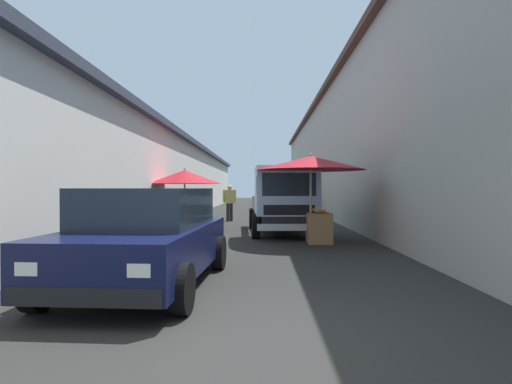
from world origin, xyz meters
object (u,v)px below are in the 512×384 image
object	(u,v)px
delivery_truck	(283,202)
vendor_by_crates	(230,200)
plastic_stool	(302,214)
fruit_stall_near_left	(312,171)
fruit_stall_mid_lane	(295,181)
fruit_stall_far_left	(185,182)
hatchback_car	(147,236)

from	to	relation	value
delivery_truck	vendor_by_crates	xyz separation A→B (m)	(5.47, 2.10, -0.12)
vendor_by_crates	plastic_stool	world-z (taller)	vendor_by_crates
fruit_stall_near_left	fruit_stall_mid_lane	bearing A→B (deg)	-2.48
vendor_by_crates	plastic_stool	size ratio (longest dim) A/B	3.66
fruit_stall_far_left	fruit_stall_mid_lane	size ratio (longest dim) A/B	0.97
fruit_stall_far_left	fruit_stall_mid_lane	world-z (taller)	fruit_stall_mid_lane
delivery_truck	vendor_by_crates	world-z (taller)	delivery_truck
fruit_stall_mid_lane	delivery_truck	world-z (taller)	fruit_stall_mid_lane
fruit_stall_far_left	vendor_by_crates	size ratio (longest dim) A/B	1.65
fruit_stall_near_left	plastic_stool	world-z (taller)	fruit_stall_near_left
fruit_stall_near_left	hatchback_car	distance (m)	5.76
fruit_stall_mid_lane	hatchback_car	bearing A→B (deg)	168.19
vendor_by_crates	hatchback_car	bearing A→B (deg)	178.78
fruit_stall_near_left	delivery_truck	bearing A→B (deg)	20.32
fruit_stall_near_left	delivery_truck	xyz separation A→B (m)	(1.76, 0.65, -0.87)
fruit_stall_mid_lane	hatchback_car	distance (m)	17.27
hatchback_car	plastic_stool	xyz separation A→B (m)	(11.85, -3.44, -0.41)
fruit_stall_near_left	delivery_truck	size ratio (longest dim) A/B	0.57
fruit_stall_mid_lane	plastic_stool	distance (m)	5.25
fruit_stall_far_left	fruit_stall_near_left	bearing A→B (deg)	-134.16
hatchback_car	delivery_truck	size ratio (longest dim) A/B	0.80
delivery_truck	vendor_by_crates	size ratio (longest dim) A/B	3.14
plastic_stool	vendor_by_crates	bearing A→B (deg)	87.17
fruit_stall_far_left	hatchback_car	xyz separation A→B (m)	(-8.73, -1.07, -0.93)
fruit_stall_mid_lane	plastic_stool	size ratio (longest dim) A/B	6.25
hatchback_car	fruit_stall_mid_lane	bearing A→B (deg)	-11.81
vendor_by_crates	plastic_stool	bearing A→B (deg)	-92.83
fruit_stall_near_left	hatchback_car	size ratio (longest dim) A/B	0.72
fruit_stall_near_left	fruit_stall_mid_lane	xyz separation A→B (m)	(12.10, -0.52, -0.07)
fruit_stall_mid_lane	vendor_by_crates	size ratio (longest dim) A/B	1.71
fruit_stall_mid_lane	fruit_stall_far_left	bearing A→B (deg)	150.55
fruit_stall_near_left	vendor_by_crates	distance (m)	7.80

